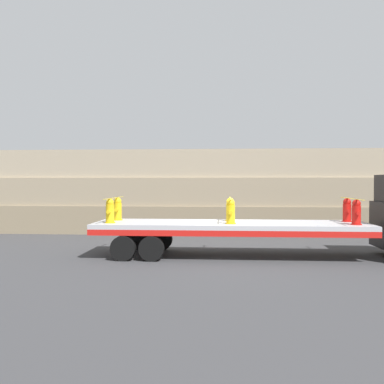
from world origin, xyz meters
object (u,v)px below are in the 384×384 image
at_px(fire_hydrant_red_near_2, 356,212).
at_px(flatbed_trailer, 215,228).
at_px(fire_hydrant_yellow_near_1, 231,212).
at_px(fire_hydrant_yellow_near_0, 110,211).
at_px(fire_hydrant_yellow_far_0, 118,209).
at_px(fire_hydrant_yellow_far_1, 230,210).
at_px(fire_hydrant_red_far_2, 347,210).

bearing_deg(fire_hydrant_red_near_2, flatbed_trailer, 173.46).
bearing_deg(fire_hydrant_yellow_near_1, fire_hydrant_yellow_near_0, 180.00).
xyz_separation_m(flatbed_trailer, fire_hydrant_red_near_2, (4.75, -0.55, 0.63)).
xyz_separation_m(fire_hydrant_yellow_near_0, fire_hydrant_yellow_far_0, (0.00, 1.09, 0.00)).
relative_size(fire_hydrant_yellow_far_1, fire_hydrant_red_near_2, 1.00).
xyz_separation_m(fire_hydrant_yellow_far_1, fire_hydrant_red_far_2, (4.21, 0.00, 0.00)).
xyz_separation_m(fire_hydrant_yellow_near_1, fire_hydrant_red_near_2, (4.21, 0.00, 0.00)).
distance_m(fire_hydrant_yellow_far_1, fire_hydrant_red_near_2, 4.35).
relative_size(flatbed_trailer, fire_hydrant_yellow_far_1, 11.29).
bearing_deg(fire_hydrant_yellow_far_1, fire_hydrant_yellow_near_0, -165.48).
height_order(fire_hydrant_yellow_far_1, fire_hydrant_red_near_2, same).
height_order(fire_hydrant_yellow_near_0, fire_hydrant_yellow_far_0, same).
distance_m(fire_hydrant_yellow_near_1, fire_hydrant_red_near_2, 4.21).
distance_m(fire_hydrant_yellow_far_0, fire_hydrant_red_near_2, 8.49).
relative_size(flatbed_trailer, fire_hydrant_yellow_near_0, 11.29).
bearing_deg(fire_hydrant_yellow_far_1, fire_hydrant_red_far_2, 0.00).
height_order(fire_hydrant_yellow_near_1, fire_hydrant_red_near_2, same).
height_order(flatbed_trailer, fire_hydrant_yellow_near_1, fire_hydrant_yellow_near_1).
height_order(fire_hydrant_yellow_near_1, fire_hydrant_red_far_2, same).
distance_m(fire_hydrant_yellow_far_1, fire_hydrant_red_far_2, 4.21).
bearing_deg(flatbed_trailer, fire_hydrant_red_far_2, 6.54).
distance_m(flatbed_trailer, fire_hydrant_yellow_near_0, 3.76).
xyz_separation_m(flatbed_trailer, fire_hydrant_yellow_far_1, (0.54, 0.55, 0.63)).
distance_m(fire_hydrant_yellow_near_0, fire_hydrant_yellow_far_0, 1.09).
relative_size(fire_hydrant_yellow_far_1, fire_hydrant_red_far_2, 1.00).
xyz_separation_m(fire_hydrant_yellow_far_1, fire_hydrant_red_near_2, (4.21, -1.09, 0.00)).
xyz_separation_m(fire_hydrant_yellow_far_0, fire_hydrant_red_near_2, (8.42, -1.09, 0.00)).
xyz_separation_m(fire_hydrant_yellow_far_0, fire_hydrant_red_far_2, (8.42, 0.00, 0.00)).
distance_m(fire_hydrant_yellow_near_0, fire_hydrant_red_far_2, 8.49).
xyz_separation_m(flatbed_trailer, fire_hydrant_red_far_2, (4.75, 0.55, 0.63)).
distance_m(fire_hydrant_yellow_near_0, fire_hydrant_yellow_far_1, 4.35).
bearing_deg(fire_hydrant_yellow_far_0, flatbed_trailer, -8.46).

